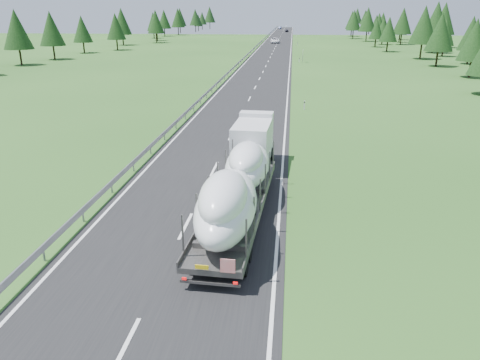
# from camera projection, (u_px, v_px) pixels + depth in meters

# --- Properties ---
(ground) EXTENTS (400.00, 400.00, 0.00)m
(ground) POSITION_uv_depth(u_px,v_px,m) (186.00, 226.00, 23.31)
(ground) COLOR #26501A
(ground) RESTS_ON ground
(road_surface) EXTENTS (10.00, 400.00, 0.02)m
(road_surface) POSITION_uv_depth(u_px,v_px,m) (272.00, 54.00, 116.77)
(road_surface) COLOR black
(road_surface) RESTS_ON ground
(guardrail) EXTENTS (0.10, 400.00, 0.76)m
(guardrail) POSITION_uv_depth(u_px,v_px,m) (251.00, 51.00, 117.05)
(guardrail) COLOR slate
(guardrail) RESTS_ON ground
(marker_posts) EXTENTS (0.13, 350.08, 1.00)m
(marker_posts) POSITION_uv_depth(u_px,v_px,m) (297.00, 39.00, 167.33)
(marker_posts) COLOR silver
(marker_posts) RESTS_ON ground
(highway_sign) EXTENTS (0.08, 0.90, 2.60)m
(highway_sign) POSITION_uv_depth(u_px,v_px,m) (303.00, 53.00, 96.74)
(highway_sign) COLOR slate
(highway_sign) RESTS_ON ground
(tree_line_right) EXTENTS (27.43, 298.26, 12.62)m
(tree_line_right) POSITION_uv_depth(u_px,v_px,m) (439.00, 26.00, 107.70)
(tree_line_right) COLOR black
(tree_line_right) RESTS_ON ground
(tree_line_left) EXTENTS (14.61, 298.77, 12.48)m
(tree_line_left) POSITION_uv_depth(u_px,v_px,m) (116.00, 23.00, 134.20)
(tree_line_left) COLOR black
(tree_line_left) RESTS_ON ground
(boat_truck) EXTENTS (3.22, 18.36, 3.84)m
(boat_truck) POSITION_uv_depth(u_px,v_px,m) (241.00, 174.00, 24.63)
(boat_truck) COLOR silver
(boat_truck) RESTS_ON ground
(distant_van) EXTENTS (2.94, 6.23, 1.72)m
(distant_van) POSITION_uv_depth(u_px,v_px,m) (275.00, 40.00, 154.49)
(distant_van) COLOR white
(distant_van) RESTS_ON ground
(distant_car_dark) EXTENTS (1.70, 4.00, 1.35)m
(distant_car_dark) POSITION_uv_depth(u_px,v_px,m) (287.00, 31.00, 234.77)
(distant_car_dark) COLOR black
(distant_car_dark) RESTS_ON ground
(distant_car_blue) EXTENTS (1.76, 4.22, 1.36)m
(distant_car_blue) POSITION_uv_depth(u_px,v_px,m) (280.00, 28.00, 275.44)
(distant_car_blue) COLOR #1B264C
(distant_car_blue) RESTS_ON ground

